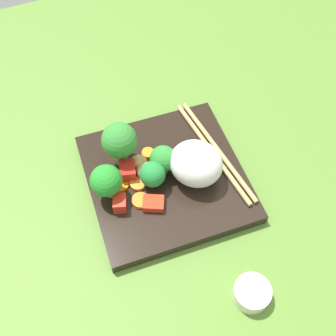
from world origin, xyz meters
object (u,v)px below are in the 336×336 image
rice_mound (196,164)px  chopstick_pair (215,151)px  carrot_slice_3 (148,153)px  sauce_cup (252,293)px  broccoli_floret_3 (119,141)px  square_plate (166,178)px

rice_mound → chopstick_pair: size_ratio=0.37×
carrot_slice_3 → sauce_cup: 26.69cm
rice_mound → chopstick_pair: bearing=120.6°
rice_mound → carrot_slice_3: (-6.69, -5.30, -3.07)cm
broccoli_floret_3 → chopstick_pair: broccoli_floret_3 is taller
square_plate → rice_mound: bearing=66.2°
chopstick_pair → sauce_cup: (22.41, -5.31, -1.12)cm
broccoli_floret_3 → sauce_cup: 28.73cm
chopstick_pair → rice_mound: bearing=114.8°
square_plate → sauce_cup: bearing=9.9°
square_plate → carrot_slice_3: 5.12cm
rice_mound → chopstick_pair: (-2.87, 4.85, -2.95)cm
broccoli_floret_3 → square_plate: bearing=45.6°
broccoli_floret_3 → carrot_slice_3: (0.41, 4.25, -4.73)cm
chopstick_pair → sauce_cup: size_ratio=4.36×
chopstick_pair → sauce_cup: 23.06cm
rice_mound → sauce_cup: 19.97cm
carrot_slice_3 → broccoli_floret_3: bearing=-95.6°
broccoli_floret_3 → sauce_cup: size_ratio=1.59×
square_plate → sauce_cup: sauce_cup is taller
broccoli_floret_3 → chopstick_pair: size_ratio=0.37×
chopstick_pair → sauce_cup: bearing=160.9°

